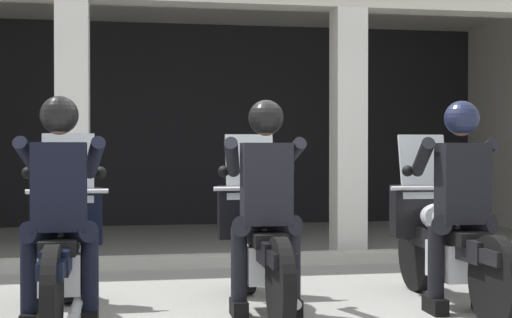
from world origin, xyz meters
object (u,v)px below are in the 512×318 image
(motorcycle_left, at_px, (64,250))
(police_officer_center, at_px, (266,188))
(police_officer_left, at_px, (60,191))
(motorcycle_center, at_px, (259,243))
(motorcycle_right, at_px, (445,241))
(police_officer_right, at_px, (461,187))

(motorcycle_left, bearing_deg, police_officer_center, 5.43)
(police_officer_left, xyz_separation_m, motorcycle_center, (1.46, 0.44, -0.44))
(motorcycle_center, bearing_deg, motorcycle_right, 3.26)
(police_officer_left, bearing_deg, police_officer_right, 10.52)
(police_officer_left, distance_m, motorcycle_right, 2.96)
(police_officer_center, relative_size, police_officer_right, 1.00)
(police_officer_left, distance_m, police_officer_center, 1.47)
(police_officer_left, distance_m, police_officer_right, 2.91)
(police_officer_left, height_order, police_officer_right, same)
(police_officer_left, height_order, motorcycle_center, police_officer_left)
(motorcycle_right, bearing_deg, motorcycle_left, -170.52)
(motorcycle_left, distance_m, police_officer_left, 0.52)
(police_officer_left, relative_size, police_officer_center, 1.00)
(motorcycle_left, height_order, motorcycle_center, same)
(motorcycle_left, height_order, motorcycle_right, same)
(police_officer_left, xyz_separation_m, police_officer_right, (2.91, 0.01, 0.00))
(motorcycle_left, distance_m, motorcycle_center, 1.47)
(police_officer_right, bearing_deg, police_officer_left, -170.52)
(police_officer_center, bearing_deg, motorcycle_left, -175.79)
(police_officer_left, bearing_deg, motorcycle_right, 16.07)
(police_officer_center, height_order, police_officer_right, same)
(police_officer_left, relative_size, police_officer_right, 1.00)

